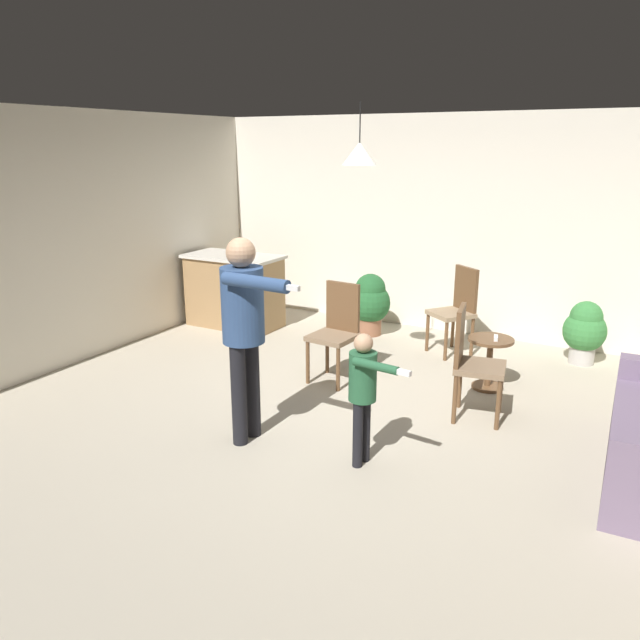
% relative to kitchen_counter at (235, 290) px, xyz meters
% --- Properties ---
extents(ground, '(7.68, 7.68, 0.00)m').
position_rel_kitchen_counter_xyz_m(ground, '(2.45, -2.04, -0.48)').
color(ground, '#B2A893').
extents(wall_back, '(6.40, 0.10, 2.70)m').
position_rel_kitchen_counter_xyz_m(wall_back, '(2.45, 1.16, 0.87)').
color(wall_back, silver).
rests_on(wall_back, ground).
extents(wall_left, '(0.10, 6.40, 2.70)m').
position_rel_kitchen_counter_xyz_m(wall_left, '(-0.75, -2.04, 0.87)').
color(wall_left, silver).
rests_on(wall_left, ground).
extents(kitchen_counter, '(1.26, 0.66, 0.95)m').
position_rel_kitchen_counter_xyz_m(kitchen_counter, '(0.00, 0.00, 0.00)').
color(kitchen_counter, '#99754C').
rests_on(kitchen_counter, ground).
extents(side_table_by_couch, '(0.44, 0.44, 0.52)m').
position_rel_kitchen_counter_xyz_m(side_table_by_couch, '(3.49, -0.58, -0.15)').
color(side_table_by_couch, brown).
rests_on(side_table_by_couch, ground).
extents(person_adult, '(0.81, 0.51, 1.66)m').
position_rel_kitchen_counter_xyz_m(person_adult, '(2.04, -2.62, 0.55)').
color(person_adult, black).
rests_on(person_adult, ground).
extents(person_child, '(0.53, 0.34, 1.03)m').
position_rel_kitchen_counter_xyz_m(person_child, '(3.02, -2.53, 0.16)').
color(person_child, black).
rests_on(person_child, ground).
extents(dining_chair_by_counter, '(0.59, 0.59, 1.00)m').
position_rel_kitchen_counter_xyz_m(dining_chair_by_counter, '(2.89, 0.31, 0.07)').
color(dining_chair_by_counter, brown).
rests_on(dining_chair_by_counter, ground).
extents(dining_chair_near_wall, '(0.46, 0.46, 1.00)m').
position_rel_kitchen_counter_xyz_m(dining_chair_near_wall, '(2.06, -1.09, 0.07)').
color(dining_chair_near_wall, brown).
rests_on(dining_chair_near_wall, ground).
extents(dining_chair_centre_back, '(0.48, 0.48, 1.00)m').
position_rel_kitchen_counter_xyz_m(dining_chair_centre_back, '(3.51, -1.33, 0.07)').
color(dining_chair_centre_back, brown).
rests_on(dining_chair_centre_back, ground).
extents(potted_plant_corner, '(0.46, 0.46, 0.70)m').
position_rel_kitchen_counter_xyz_m(potted_plant_corner, '(4.23, 0.64, -0.09)').
color(potted_plant_corner, '#B7B2AD').
rests_on(potted_plant_corner, ground).
extents(potted_plant_by_wall, '(0.51, 0.51, 0.78)m').
position_rel_kitchen_counter_xyz_m(potted_plant_by_wall, '(1.73, 0.49, -0.05)').
color(potted_plant_by_wall, brown).
rests_on(potted_plant_by_wall, ground).
extents(spare_remote_on_table, '(0.06, 0.13, 0.04)m').
position_rel_kitchen_counter_xyz_m(spare_remote_on_table, '(3.54, -0.61, 0.06)').
color(spare_remote_on_table, white).
rests_on(spare_remote_on_table, side_table_by_couch).
extents(ceiling_light_pendant, '(0.32, 0.32, 0.55)m').
position_rel_kitchen_counter_xyz_m(ceiling_light_pendant, '(2.29, -1.11, 1.77)').
color(ceiling_light_pendant, silver).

